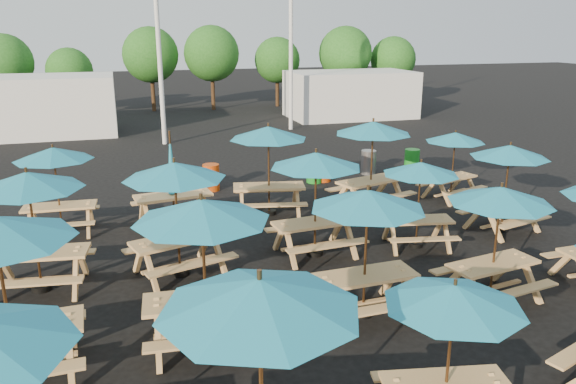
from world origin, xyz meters
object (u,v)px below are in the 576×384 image
object	(u,v)px
waste_bin_0	(211,177)
waste_bin_2	(323,169)
picnic_unit_4	(260,309)
waste_bin_3	(368,162)
picnic_unit_5	(202,220)
waste_bin_4	(412,161)
picnic_unit_10	(316,167)
picnic_unit_8	(453,305)
picnic_unit_13	(500,202)
picnic_unit_18	(509,157)
picnic_unit_11	(268,139)
picnic_unit_15	(373,133)
picnic_unit_19	(455,142)
picnic_unit_9	(367,207)
picnic_unit_6	(175,178)
waste_bin_1	(314,170)
picnic_unit_14	(421,174)
picnic_unit_3	(54,159)
picnic_unit_7	(173,187)
picnic_unit_2	(28,189)

from	to	relation	value
waste_bin_0	waste_bin_2	distance (m)	3.79
picnic_unit_4	waste_bin_3	distance (m)	14.57
picnic_unit_5	waste_bin_4	world-z (taller)	picnic_unit_5
picnic_unit_5	picnic_unit_10	size ratio (longest dim) A/B	1.04
picnic_unit_10	picnic_unit_8	bearing A→B (deg)	-97.99
picnic_unit_13	picnic_unit_18	world-z (taller)	same
picnic_unit_11	picnic_unit_4	bearing A→B (deg)	-94.37
picnic_unit_18	picnic_unit_5	bearing A→B (deg)	-172.08
waste_bin_2	picnic_unit_13	bearing A→B (deg)	-89.34
picnic_unit_11	waste_bin_2	bearing A→B (deg)	58.26
picnic_unit_15	picnic_unit_18	world-z (taller)	picnic_unit_15
picnic_unit_19	waste_bin_4	world-z (taller)	picnic_unit_19
picnic_unit_9	picnic_unit_10	world-z (taller)	picnic_unit_10
picnic_unit_6	waste_bin_3	bearing A→B (deg)	25.32
picnic_unit_5	waste_bin_1	bearing A→B (deg)	65.50
picnic_unit_13	waste_bin_4	bearing A→B (deg)	60.87
picnic_unit_6	picnic_unit_14	size ratio (longest dim) A/B	1.25
picnic_unit_11	picnic_unit_19	distance (m)	5.66
picnic_unit_6	waste_bin_3	xyz separation A→B (m)	(7.34, 6.65, -1.68)
picnic_unit_4	waste_bin_2	size ratio (longest dim) A/B	3.10
picnic_unit_3	picnic_unit_8	xyz separation A→B (m)	(5.32, -9.08, -0.16)
picnic_unit_8	picnic_unit_13	bearing A→B (deg)	57.25
picnic_unit_7	picnic_unit_11	bearing A→B (deg)	-4.65
picnic_unit_8	picnic_unit_9	bearing A→B (deg)	96.75
picnic_unit_4	picnic_unit_7	distance (m)	9.23
waste_bin_0	picnic_unit_15	bearing A→B (deg)	-37.69
picnic_unit_11	picnic_unit_19	size ratio (longest dim) A/B	1.14
picnic_unit_3	picnic_unit_6	distance (m)	4.23
picnic_unit_2	waste_bin_4	bearing A→B (deg)	35.85
picnic_unit_9	waste_bin_0	distance (m)	9.10
picnic_unit_7	waste_bin_4	distance (m)	9.29
picnic_unit_6	picnic_unit_5	bearing A→B (deg)	-104.35
picnic_unit_10	picnic_unit_15	xyz separation A→B (m)	(2.67, 2.82, 0.10)
picnic_unit_2	waste_bin_0	distance (m)	7.70
picnic_unit_10	waste_bin_2	world-z (taller)	picnic_unit_10
picnic_unit_13	picnic_unit_14	world-z (taller)	picnic_unit_13
picnic_unit_15	picnic_unit_6	bearing A→B (deg)	-168.39
picnic_unit_8	picnic_unit_9	xyz separation A→B (m)	(0.24, 3.05, 0.28)
picnic_unit_8	picnic_unit_14	bearing A→B (deg)	75.22
picnic_unit_8	picnic_unit_10	xyz separation A→B (m)	(0.33, 5.94, 0.31)
picnic_unit_13	waste_bin_0	distance (m)	9.90
picnic_unit_10	waste_bin_0	xyz separation A→B (m)	(-1.40, 5.96, -1.65)
picnic_unit_10	picnic_unit_11	distance (m)	3.12
picnic_unit_2	picnic_unit_19	distance (m)	11.59
picnic_unit_11	waste_bin_0	world-z (taller)	picnic_unit_11
picnic_unit_19	waste_bin_1	world-z (taller)	picnic_unit_19
picnic_unit_19	waste_bin_3	size ratio (longest dim) A/B	2.60
picnic_unit_9	waste_bin_2	distance (m)	9.36
picnic_unit_11	picnic_unit_5	bearing A→B (deg)	-102.52
picnic_unit_7	picnic_unit_18	bearing A→B (deg)	-27.27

